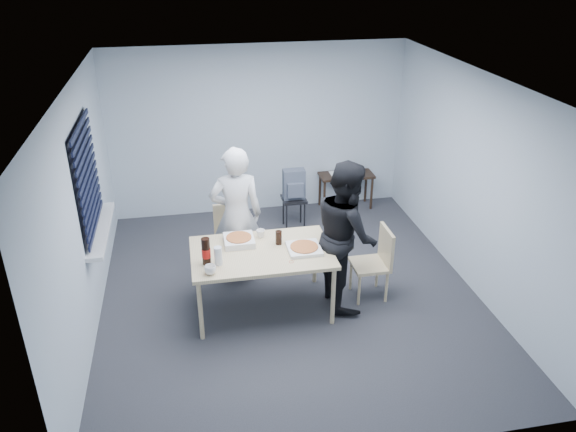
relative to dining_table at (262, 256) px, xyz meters
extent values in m
plane|color=#2B2B30|center=(0.37, 0.25, -0.71)|extent=(5.00, 5.00, 0.00)
plane|color=white|center=(0.37, 0.25, 1.89)|extent=(5.00, 5.00, 0.00)
plane|color=silver|center=(0.37, 2.75, 0.59)|extent=(4.50, 0.00, 4.50)
plane|color=silver|center=(0.37, -2.25, 0.59)|extent=(4.50, 0.00, 4.50)
plane|color=silver|center=(-1.88, 0.25, 0.59)|extent=(0.00, 5.00, 5.00)
plane|color=silver|center=(2.62, 0.25, 0.59)|extent=(0.00, 5.00, 5.00)
plane|color=black|center=(-1.86, 0.65, 0.84)|extent=(0.00, 1.30, 1.30)
cube|color=black|center=(-1.83, 0.65, 0.84)|extent=(0.04, 1.30, 1.25)
cube|color=silver|center=(-1.79, 0.65, 0.17)|extent=(0.18, 1.42, 0.05)
cube|color=beige|center=(0.00, 0.00, 0.04)|extent=(1.58, 1.00, 0.04)
cylinder|color=beige|center=(-0.73, -0.44, -0.35)|extent=(0.05, 0.05, 0.73)
cylinder|color=beige|center=(-0.73, 0.44, -0.35)|extent=(0.05, 0.05, 0.73)
cylinder|color=beige|center=(0.73, -0.44, -0.35)|extent=(0.05, 0.05, 0.73)
cylinder|color=beige|center=(0.73, 0.44, -0.35)|extent=(0.05, 0.05, 0.73)
cube|color=beige|center=(-0.26, 0.88, -0.28)|extent=(0.42, 0.42, 0.04)
cube|color=beige|center=(-0.26, 1.07, -0.04)|extent=(0.42, 0.04, 0.44)
cylinder|color=beige|center=(-0.43, 0.71, -0.51)|extent=(0.03, 0.03, 0.41)
cylinder|color=beige|center=(-0.43, 1.05, -0.51)|extent=(0.03, 0.03, 0.41)
cylinder|color=beige|center=(-0.09, 0.71, -0.51)|extent=(0.03, 0.03, 0.41)
cylinder|color=beige|center=(-0.09, 1.05, -0.51)|extent=(0.03, 0.03, 0.41)
cube|color=beige|center=(1.30, 0.02, -0.28)|extent=(0.42, 0.42, 0.04)
cube|color=beige|center=(1.49, 0.02, -0.04)|extent=(0.04, 0.42, 0.44)
cylinder|color=beige|center=(1.13, -0.15, -0.51)|extent=(0.03, 0.03, 0.41)
cylinder|color=beige|center=(1.13, 0.19, -0.51)|extent=(0.03, 0.03, 0.41)
cylinder|color=beige|center=(1.47, -0.15, -0.51)|extent=(0.03, 0.03, 0.41)
cylinder|color=beige|center=(1.47, 0.19, -0.51)|extent=(0.03, 0.03, 0.41)
imported|color=silver|center=(-0.20, 0.72, 0.17)|extent=(0.65, 0.42, 1.77)
imported|color=black|center=(0.98, 0.01, 0.17)|extent=(0.47, 0.86, 1.77)
cube|color=black|center=(1.73, 2.53, -0.16)|extent=(0.86, 0.38, 0.04)
cylinder|color=black|center=(1.34, 2.38, -0.44)|extent=(0.04, 0.04, 0.53)
cylinder|color=black|center=(1.34, 2.68, -0.44)|extent=(0.04, 0.04, 0.53)
cylinder|color=black|center=(2.12, 2.38, -0.44)|extent=(0.04, 0.04, 0.53)
cylinder|color=black|center=(2.12, 2.68, -0.44)|extent=(0.04, 0.04, 0.53)
cube|color=black|center=(0.77, 1.97, -0.24)|extent=(0.35, 0.35, 0.04)
cylinder|color=black|center=(0.63, 1.84, -0.49)|extent=(0.04, 0.04, 0.45)
cylinder|color=black|center=(0.63, 2.11, -0.49)|extent=(0.04, 0.04, 0.45)
cylinder|color=black|center=(0.90, 1.84, -0.49)|extent=(0.04, 0.04, 0.45)
cylinder|color=black|center=(0.90, 2.11, -0.49)|extent=(0.04, 0.04, 0.45)
cube|color=#565B64|center=(0.77, 1.97, 0.00)|extent=(0.32, 0.17, 0.45)
cube|color=#565B64|center=(0.77, 1.85, -0.05)|extent=(0.23, 0.06, 0.21)
cube|color=white|center=(-0.23, 0.23, 0.08)|extent=(0.34, 0.34, 0.04)
cube|color=white|center=(-0.23, 0.23, 0.11)|extent=(0.34, 0.34, 0.04)
cylinder|color=#CC7F38|center=(-0.23, 0.23, 0.14)|extent=(0.29, 0.29, 0.01)
cube|color=white|center=(0.48, -0.07, 0.08)|extent=(0.37, 0.37, 0.04)
cylinder|color=#CC7F38|center=(0.48, -0.07, 0.10)|extent=(0.31, 0.31, 0.01)
imported|color=white|center=(-0.59, -0.37, 0.11)|extent=(0.17, 0.17, 0.10)
imported|color=white|center=(0.04, 0.33, 0.11)|extent=(0.10, 0.10, 0.09)
cylinder|color=black|center=(0.22, 0.13, 0.14)|extent=(0.10, 0.10, 0.16)
cylinder|color=black|center=(-0.62, -0.16, 0.21)|extent=(0.09, 0.09, 0.31)
cylinder|color=red|center=(-0.62, -0.16, 0.19)|extent=(0.10, 0.10, 0.10)
cylinder|color=silver|center=(-0.50, -0.19, 0.16)|extent=(0.11, 0.11, 0.21)
torus|color=red|center=(0.28, -0.29, 0.06)|extent=(0.07, 0.07, 0.00)
cube|color=white|center=(1.58, 2.55, -0.14)|extent=(0.25, 0.31, 0.00)
cube|color=black|center=(1.95, 2.55, -0.11)|extent=(0.16, 0.14, 0.06)
camera|label=1|loc=(-0.73, -5.44, 3.20)|focal=35.00mm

